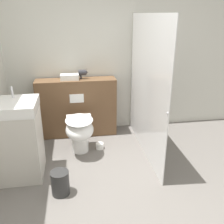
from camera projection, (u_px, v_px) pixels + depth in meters
ground_plane at (127, 210)px, 2.64m from camera, size 12.00×12.00×0.00m
wall_back at (102, 58)px, 4.12m from camera, size 8.00×0.06×2.50m
partition_panel at (77, 107)px, 4.14m from camera, size 1.28×0.32×0.96m
shower_glass at (146, 88)px, 3.46m from camera, size 0.04×1.77×1.94m
toilet at (80, 131)px, 3.60m from camera, size 0.40×0.59×0.56m
sink_vanity at (16, 140)px, 3.04m from camera, size 0.58×0.54×1.13m
hair_drier at (83, 73)px, 3.97m from camera, size 0.15×0.09×0.15m
folded_towel at (70, 77)px, 3.93m from camera, size 0.29×0.16×0.09m
spare_toilet_roll at (100, 146)px, 3.82m from camera, size 0.12×0.12×0.09m
waste_bin at (60, 183)px, 2.83m from camera, size 0.21×0.21×0.29m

